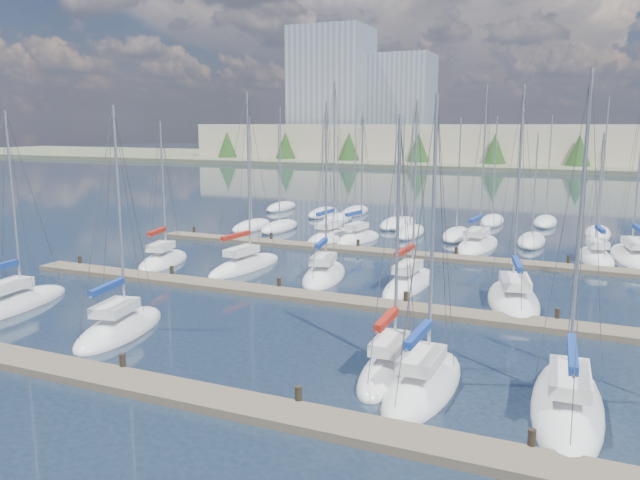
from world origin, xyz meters
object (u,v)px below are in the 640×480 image
at_px(sailboat_i, 245,266).
at_px(sailboat_n, 331,237).
at_px(sailboat_k, 409,284).
at_px(sailboat_d, 391,368).
at_px(sailboat_f, 567,404).
at_px(sailboat_j, 324,275).
at_px(sailboat_l, 513,300).
at_px(sailboat_q, 595,258).
at_px(sailboat_a, 13,305).
at_px(sailboat_p, 478,245).
at_px(sailboat_o, 358,239).
at_px(sailboat_h, 163,261).
at_px(sailboat_r, 633,257).
at_px(sailboat_e, 423,385).
at_px(sailboat_c, 120,329).

bearing_deg(sailboat_i, sailboat_n, 90.86).
bearing_deg(sailboat_k, sailboat_n, 131.84).
bearing_deg(sailboat_n, sailboat_d, -58.75).
height_order(sailboat_d, sailboat_n, sailboat_n).
bearing_deg(sailboat_f, sailboat_j, 134.48).
relative_size(sailboat_l, sailboat_q, 1.27).
bearing_deg(sailboat_a, sailboat_f, -8.67).
bearing_deg(sailboat_p, sailboat_q, -4.97).
bearing_deg(sailboat_o, sailboat_l, -33.33).
relative_size(sailboat_n, sailboat_h, 1.31).
bearing_deg(sailboat_d, sailboat_f, -7.65).
bearing_deg(sailboat_r, sailboat_h, -163.17).
height_order(sailboat_n, sailboat_p, sailboat_n).
height_order(sailboat_j, sailboat_f, sailboat_f).
xyz_separation_m(sailboat_h, sailboat_f, (28.25, -13.60, -0.00)).
bearing_deg(sailboat_q, sailboat_e, -112.19).
bearing_deg(sailboat_d, sailboat_e, -35.65).
distance_m(sailboat_d, sailboat_o, 29.48).
xyz_separation_m(sailboat_l, sailboat_e, (-1.76, -13.75, 0.01)).
bearing_deg(sailboat_a, sailboat_l, 19.21).
bearing_deg(sailboat_e, sailboat_n, 120.62).
relative_size(sailboat_n, sailboat_a, 1.25).
bearing_deg(sailboat_l, sailboat_p, 94.89).
relative_size(sailboat_q, sailboat_a, 0.88).
xyz_separation_m(sailboat_p, sailboat_h, (-20.13, -15.55, -0.00)).
distance_m(sailboat_l, sailboat_h, 24.83).
distance_m(sailboat_i, sailboat_f, 26.40).
distance_m(sailboat_d, sailboat_i, 20.55).
xyz_separation_m(sailboat_c, sailboat_p, (12.47, 28.95, 0.00)).
xyz_separation_m(sailboat_c, sailboat_k, (10.68, 14.28, 0.01)).
bearing_deg(sailboat_q, sailboat_o, 169.21).
relative_size(sailboat_j, sailboat_i, 0.94).
height_order(sailboat_i, sailboat_h, sailboat_i).
bearing_deg(sailboat_k, sailboat_f, -53.13).
height_order(sailboat_c, sailboat_r, sailboat_r).
xyz_separation_m(sailboat_d, sailboat_e, (1.66, -1.13, -0.01)).
xyz_separation_m(sailboat_e, sailboat_f, (5.18, 0.38, -0.01)).
xyz_separation_m(sailboat_c, sailboat_i, (-1.37, 14.47, 0.01)).
distance_m(sailboat_n, sailboat_p, 12.78).
distance_m(sailboat_d, sailboat_p, 28.44).
xyz_separation_m(sailboat_o, sailboat_a, (-10.66, -26.83, -0.02)).
height_order(sailboat_l, sailboat_e, sailboat_l).
bearing_deg(sailboat_o, sailboat_f, -45.69).
bearing_deg(sailboat_f, sailboat_l, 101.40).
relative_size(sailboat_i, sailboat_r, 0.85).
xyz_separation_m(sailboat_d, sailboat_f, (6.83, -0.74, -0.01)).
relative_size(sailboat_d, sailboat_k, 0.91).
bearing_deg(sailboat_o, sailboat_i, -94.47).
bearing_deg(sailboat_h, sailboat_q, 13.61).
bearing_deg(sailboat_q, sailboat_f, -101.82).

